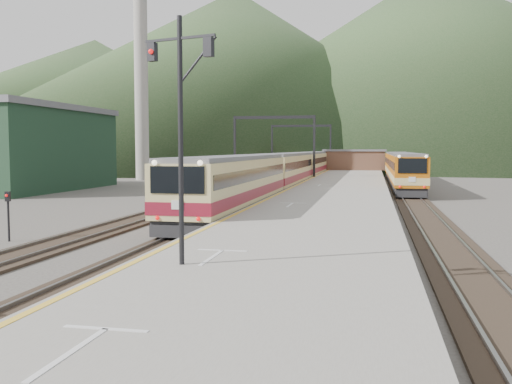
# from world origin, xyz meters

# --- Properties ---
(track_main) EXTENTS (2.60, 200.00, 0.23)m
(track_main) POSITION_xyz_m (0.00, 40.00, 0.07)
(track_main) COLOR black
(track_main) RESTS_ON ground
(track_far) EXTENTS (2.60, 200.00, 0.23)m
(track_far) POSITION_xyz_m (-5.00, 40.00, 0.07)
(track_far) COLOR black
(track_far) RESTS_ON ground
(track_second) EXTENTS (2.60, 200.00, 0.23)m
(track_second) POSITION_xyz_m (11.50, 40.00, 0.07)
(track_second) COLOR black
(track_second) RESTS_ON ground
(platform) EXTENTS (8.00, 100.00, 1.00)m
(platform) POSITION_xyz_m (5.60, 38.00, 0.50)
(platform) COLOR gray
(platform) RESTS_ON ground
(gantry_near) EXTENTS (9.55, 0.25, 8.00)m
(gantry_near) POSITION_xyz_m (-2.85, 55.00, 5.59)
(gantry_near) COLOR black
(gantry_near) RESTS_ON ground
(gantry_far) EXTENTS (9.55, 0.25, 8.00)m
(gantry_far) POSITION_xyz_m (-2.85, 80.00, 5.59)
(gantry_far) COLOR black
(gantry_far) RESTS_ON ground
(warehouse) EXTENTS (14.50, 20.50, 8.60)m
(warehouse) POSITION_xyz_m (-28.00, 42.00, 4.32)
(warehouse) COLOR #173321
(warehouse) RESTS_ON ground
(smokestack) EXTENTS (1.80, 1.80, 30.00)m
(smokestack) POSITION_xyz_m (-22.00, 62.00, 15.00)
(smokestack) COLOR #9E998E
(smokestack) RESTS_ON ground
(station_shed) EXTENTS (9.40, 4.40, 3.10)m
(station_shed) POSITION_xyz_m (5.60, 78.00, 2.57)
(station_shed) COLOR brown
(station_shed) RESTS_ON platform
(hill_a) EXTENTS (180.00, 180.00, 60.00)m
(hill_a) POSITION_xyz_m (-40.00, 190.00, 30.00)
(hill_a) COLOR #24441E
(hill_a) RESTS_ON ground
(hill_b) EXTENTS (220.00, 220.00, 75.00)m
(hill_b) POSITION_xyz_m (30.00, 230.00, 37.50)
(hill_b) COLOR #24441E
(hill_b) RESTS_ON ground
(hill_d) EXTENTS (200.00, 200.00, 55.00)m
(hill_d) POSITION_xyz_m (-120.00, 240.00, 27.50)
(hill_d) COLOR #24441E
(hill_d) RESTS_ON ground
(main_train) EXTENTS (3.04, 83.21, 3.71)m
(main_train) POSITION_xyz_m (0.00, 55.38, 2.08)
(main_train) COLOR tan
(main_train) RESTS_ON track_main
(second_train) EXTENTS (2.75, 37.45, 3.35)m
(second_train) POSITION_xyz_m (11.50, 56.19, 1.91)
(second_train) COLOR #B05A0D
(second_train) RESTS_ON track_second
(signal_mast) EXTENTS (2.15, 0.67, 6.75)m
(signal_mast) POSITION_xyz_m (3.26, 4.89, 5.13)
(signal_mast) COLOR black
(signal_mast) RESTS_ON platform
(short_signal_b) EXTENTS (0.26, 0.23, 2.27)m
(short_signal_b) POSITION_xyz_m (-3.17, 31.33, 1.46)
(short_signal_b) COLOR black
(short_signal_b) RESTS_ON ground
(short_signal_c) EXTENTS (0.25, 0.20, 2.27)m
(short_signal_c) POSITION_xyz_m (-7.72, 12.85, 1.46)
(short_signal_c) COLOR black
(short_signal_c) RESTS_ON ground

